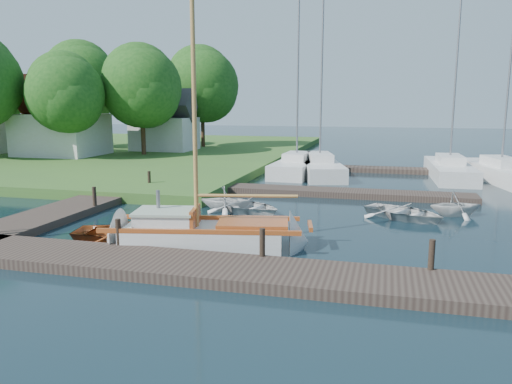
% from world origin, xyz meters
% --- Properties ---
extents(ground, '(160.00, 160.00, 0.00)m').
position_xyz_m(ground, '(0.00, 0.00, 0.00)').
color(ground, black).
rests_on(ground, ground).
extents(near_dock, '(18.00, 2.20, 0.30)m').
position_xyz_m(near_dock, '(0.00, -6.00, 0.15)').
color(near_dock, '#30241F').
rests_on(near_dock, ground).
extents(left_dock, '(2.20, 18.00, 0.30)m').
position_xyz_m(left_dock, '(-8.00, 2.00, 0.15)').
color(left_dock, '#30241F').
rests_on(left_dock, ground).
extents(far_dock, '(14.00, 1.60, 0.30)m').
position_xyz_m(far_dock, '(2.00, 6.50, 0.15)').
color(far_dock, '#30241F').
rests_on(far_dock, ground).
extents(pontoon, '(30.00, 1.60, 0.30)m').
position_xyz_m(pontoon, '(10.00, 16.00, 0.15)').
color(pontoon, '#30241F').
rests_on(pontoon, ground).
extents(shore, '(50.00, 40.00, 0.50)m').
position_xyz_m(shore, '(-28.00, 22.00, 0.25)').
color(shore, '#355B25').
rests_on(shore, ground).
extents(mooring_post_1, '(0.16, 0.16, 0.80)m').
position_xyz_m(mooring_post_1, '(-3.00, -5.00, 0.70)').
color(mooring_post_1, black).
rests_on(mooring_post_1, near_dock).
extents(mooring_post_2, '(0.16, 0.16, 0.80)m').
position_xyz_m(mooring_post_2, '(1.50, -5.00, 0.70)').
color(mooring_post_2, black).
rests_on(mooring_post_2, near_dock).
extents(mooring_post_3, '(0.16, 0.16, 0.80)m').
position_xyz_m(mooring_post_3, '(6.00, -5.00, 0.70)').
color(mooring_post_3, black).
rests_on(mooring_post_3, near_dock).
extents(mooring_post_4, '(0.16, 0.16, 0.80)m').
position_xyz_m(mooring_post_4, '(-7.00, 0.00, 0.70)').
color(mooring_post_4, black).
rests_on(mooring_post_4, left_dock).
extents(mooring_post_5, '(0.16, 0.16, 0.80)m').
position_xyz_m(mooring_post_5, '(-7.00, 5.00, 0.70)').
color(mooring_post_5, black).
rests_on(mooring_post_5, left_dock).
extents(sailboat, '(7.40, 3.35, 9.83)m').
position_xyz_m(sailboat, '(-0.63, -3.57, 0.34)').
color(sailboat, beige).
rests_on(sailboat, ground).
extents(dinghy, '(4.27, 3.40, 0.79)m').
position_xyz_m(dinghy, '(-3.32, -3.61, 0.40)').
color(dinghy, brown).
rests_on(dinghy, ground).
extents(tender_a, '(3.94, 3.41, 0.68)m').
position_xyz_m(tender_a, '(-0.92, 1.69, 0.34)').
color(tender_a, beige).
rests_on(tender_a, ground).
extents(tender_b, '(2.38, 2.11, 1.17)m').
position_xyz_m(tender_b, '(-1.73, 1.69, 0.58)').
color(tender_b, beige).
rests_on(tender_b, ground).
extents(tender_c, '(4.03, 3.74, 0.68)m').
position_xyz_m(tender_c, '(5.55, 2.20, 0.34)').
color(tender_c, beige).
rests_on(tender_c, ground).
extents(tender_d, '(2.59, 2.40, 1.11)m').
position_xyz_m(tender_d, '(7.57, 3.19, 0.56)').
color(tender_d, beige).
rests_on(tender_d, ground).
extents(marina_boat_0, '(2.44, 7.35, 12.09)m').
position_xyz_m(marina_boat_0, '(-0.85, 13.54, 0.59)').
color(marina_boat_0, beige).
rests_on(marina_boat_0, ground).
extents(marina_boat_1, '(4.27, 8.61, 11.09)m').
position_xyz_m(marina_boat_1, '(0.63, 13.64, 0.57)').
color(marina_boat_1, beige).
rests_on(marina_boat_1, ground).
extents(marina_boat_3, '(2.47, 8.44, 10.97)m').
position_xyz_m(marina_boat_3, '(8.53, 14.36, 0.57)').
color(marina_boat_3, beige).
rests_on(marina_boat_3, ground).
extents(marina_boat_4, '(3.96, 9.16, 10.36)m').
position_xyz_m(marina_boat_4, '(11.33, 13.82, 0.56)').
color(marina_boat_4, beige).
rests_on(marina_boat_4, ground).
extents(house_a, '(6.30, 5.00, 6.29)m').
position_xyz_m(house_a, '(-20.00, 16.00, 2.96)').
color(house_a, beige).
rests_on(house_a, shore).
extents(house_c, '(5.25, 4.00, 5.28)m').
position_xyz_m(house_c, '(-14.00, 22.00, 2.58)').
color(house_c, beige).
rests_on(house_c, shore).
extents(tree_2, '(5.83, 5.75, 7.82)m').
position_xyz_m(tree_2, '(-18.00, 14.05, 5.25)').
color(tree_2, '#332114').
rests_on(tree_2, shore).
extents(tree_3, '(6.41, 6.38, 8.74)m').
position_xyz_m(tree_3, '(-14.00, 18.05, 5.81)').
color(tree_3, '#332114').
rests_on(tree_3, shore).
extents(tree_4, '(7.01, 7.01, 9.66)m').
position_xyz_m(tree_4, '(-22.00, 22.05, 6.37)').
color(tree_4, '#332114').
rests_on(tree_4, shore).
extents(tree_7, '(6.83, 6.83, 9.38)m').
position_xyz_m(tree_7, '(-12.00, 26.05, 6.20)').
color(tree_7, '#332114').
rests_on(tree_7, shore).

